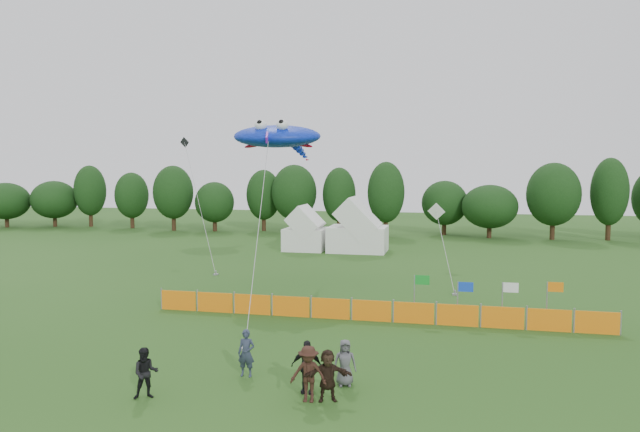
% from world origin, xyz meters
% --- Properties ---
extents(ground, '(160.00, 160.00, 0.00)m').
position_xyz_m(ground, '(0.00, 0.00, 0.00)').
color(ground, '#234C16').
rests_on(ground, ground).
extents(treeline, '(104.57, 8.78, 8.36)m').
position_xyz_m(treeline, '(1.61, 44.93, 4.18)').
color(treeline, '#382314').
rests_on(treeline, ground).
extents(tent_left, '(3.68, 3.68, 3.24)m').
position_xyz_m(tent_left, '(-6.93, 31.39, 1.64)').
color(tent_left, white).
rests_on(tent_left, ground).
extents(tent_right, '(5.17, 4.13, 3.65)m').
position_xyz_m(tent_right, '(-2.17, 31.51, 1.84)').
color(tent_right, white).
rests_on(tent_right, ground).
extents(barrier_fence, '(21.90, 0.06, 1.00)m').
position_xyz_m(barrier_fence, '(2.00, 8.37, 0.50)').
color(barrier_fence, orange).
rests_on(barrier_fence, ground).
extents(flag_row, '(6.73, 0.50, 2.25)m').
position_xyz_m(flag_row, '(7.13, 8.78, 1.43)').
color(flag_row, gray).
rests_on(flag_row, ground).
extents(spectator_a, '(0.61, 0.41, 1.66)m').
position_xyz_m(spectator_a, '(-1.34, 0.12, 0.83)').
color(spectator_a, '#293145').
rests_on(spectator_a, ground).
extents(spectator_b, '(0.99, 0.91, 1.63)m').
position_xyz_m(spectator_b, '(-3.79, -2.40, 0.81)').
color(spectator_b, black).
rests_on(spectator_b, ground).
extents(spectator_c, '(1.17, 0.70, 1.77)m').
position_xyz_m(spectator_c, '(1.30, -1.55, 0.89)').
color(spectator_c, '#321B14').
rests_on(spectator_c, ground).
extents(spectator_d, '(1.04, 0.50, 1.73)m').
position_xyz_m(spectator_d, '(1.07, -0.85, 0.86)').
color(spectator_d, black).
rests_on(spectator_d, ground).
extents(spectator_e, '(0.86, 0.67, 1.56)m').
position_xyz_m(spectator_e, '(2.17, 0.03, 0.78)').
color(spectator_e, '#525257').
rests_on(spectator_e, ground).
extents(spectator_f, '(1.59, 0.91, 1.63)m').
position_xyz_m(spectator_f, '(1.87, -1.36, 0.81)').
color(spectator_f, black).
rests_on(spectator_f, ground).
extents(stingray_kite, '(5.91, 19.11, 10.19)m').
position_xyz_m(stingray_kite, '(-4.56, 15.23, 9.21)').
color(stingray_kite, '#1031E8').
rests_on(stingray_kite, ground).
extents(small_kite_white, '(2.08, 10.29, 4.80)m').
position_xyz_m(small_kite_white, '(5.05, 22.41, 3.09)').
color(small_kite_white, white).
rests_on(small_kite_white, ground).
extents(small_kite_dark, '(6.72, 8.53, 10.00)m').
position_xyz_m(small_kite_dark, '(-13.66, 22.94, 5.72)').
color(small_kite_dark, black).
rests_on(small_kite_dark, ground).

